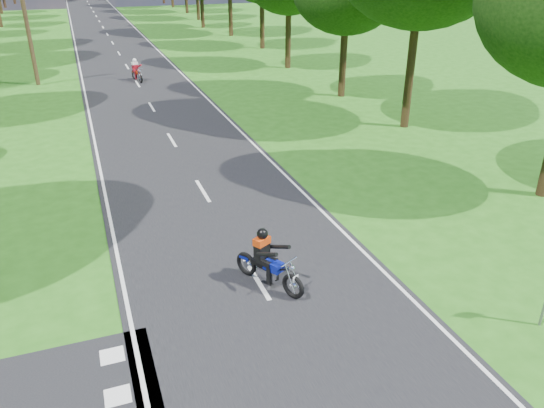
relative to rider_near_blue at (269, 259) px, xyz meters
name	(u,v)px	position (x,y,z in m)	size (l,w,h in m)	color
ground	(285,325)	(-0.20, -1.62, -0.81)	(160.00, 160.00, 0.00)	#235914
main_road	(107,34)	(-0.20, 48.38, -0.80)	(7.00, 140.00, 0.02)	black
road_markings	(107,37)	(-0.34, 46.51, -0.78)	(7.40, 140.00, 0.01)	silver
telegraph_pole	(26,18)	(-6.20, 26.38, 3.26)	(1.20, 0.26, 8.00)	#382616
rider_near_blue	(269,259)	(0.00, 0.00, 0.00)	(0.63, 1.89, 1.58)	#0E1B9C
rider_far_red	(136,70)	(-0.09, 25.23, -0.07)	(0.57, 1.72, 1.44)	#9A240B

